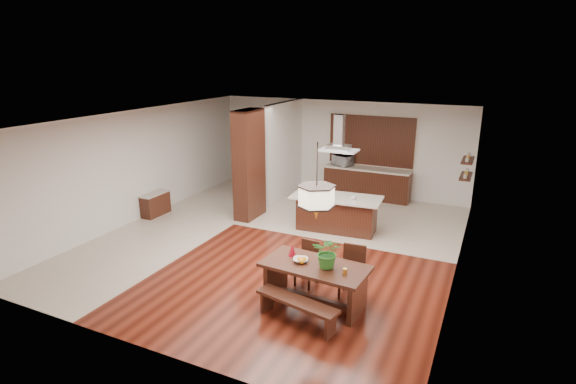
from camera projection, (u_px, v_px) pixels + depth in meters
The scene contains 25 objects.
room_shell at pixel (276, 156), 10.05m from camera, with size 9.00×9.04×2.92m.
tile_hallway at pixel (183, 223), 11.77m from camera, with size 2.50×9.00×0.01m, color beige.
tile_kitchen at pixel (358, 216), 12.31m from camera, with size 5.50×4.00×0.01m, color beige.
soffit_band at pixel (276, 119), 9.81m from camera, with size 8.00×9.00×0.02m, color #391D0E.
partition_pier at pixel (249, 165), 11.84m from camera, with size 0.45×1.00×2.90m, color black.
partition_stub at pixel (284, 150), 13.66m from camera, with size 0.18×2.40×2.90m, color silver.
hallway_console at pixel (155, 204), 12.29m from camera, with size 0.37×0.88×0.63m, color black.
hallway_doorway at pixel (263, 153), 15.26m from camera, with size 1.10×0.20×2.10m, color black.
rear_counter at pixel (367, 183), 13.74m from camera, with size 2.60×0.62×0.95m.
kitchen_window at pixel (371, 140), 13.60m from camera, with size 2.60×0.08×1.50m, color #9E5C2F.
shelf_lower at pixel (466, 176), 10.92m from camera, with size 0.26×0.90×0.04m, color black.
shelf_upper at pixel (468, 160), 10.81m from camera, with size 0.26×0.90×0.04m, color black.
dining_table at pixel (315, 275), 7.78m from camera, with size 1.89×1.04×0.76m.
dining_bench at pixel (297, 311), 7.33m from camera, with size 1.48×0.32×0.41m, color black, non-canonical shape.
dining_chair_left at pixel (306, 264), 8.50m from camera, with size 0.38×0.38×0.86m, color black, non-canonical shape.
dining_chair_right at pixel (351, 273), 8.06m from camera, with size 0.42×0.42×0.95m, color black, non-canonical shape.
pendant_lantern at pixel (317, 182), 7.29m from camera, with size 0.64×0.64×1.31m, color beige, non-canonical shape.
foliage_plant at pixel (328, 252), 7.54m from camera, with size 0.50×0.44×0.56m, color #2B6E24.
fruit_bowl at pixel (300, 260), 7.82m from camera, with size 0.26×0.26×0.06m, color beige.
napkin_cone at pixel (292, 250), 8.03m from camera, with size 0.14×0.14×0.23m, color #9F0B1B.
gold_ornament at pixel (345, 271), 7.37m from camera, with size 0.07×0.07×0.10m, color gold.
kitchen_island at pixel (337, 213), 11.16m from camera, with size 2.26×1.12×0.90m.
range_hood at pixel (339, 133), 10.58m from camera, with size 0.90×0.55×0.87m, color silver, non-canonical shape.
island_cup at pixel (353, 197), 10.76m from camera, with size 0.12×0.12×0.10m, color white.
microwave at pixel (343, 160), 13.88m from camera, with size 0.59×0.40×0.33m, color silver.
Camera 1 is at (4.44, -8.80, 4.20)m, focal length 28.00 mm.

